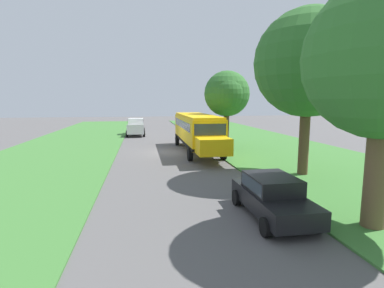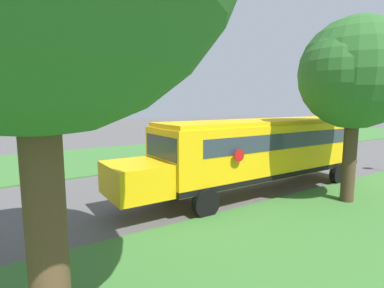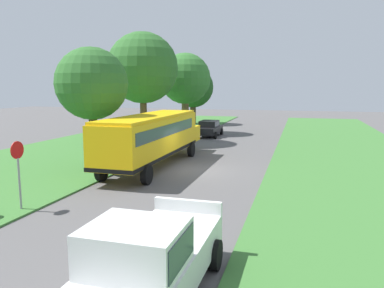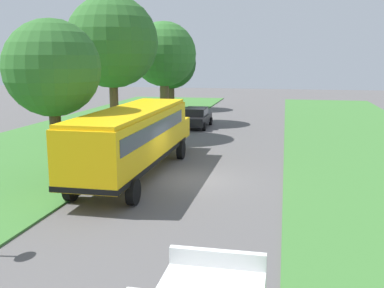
# 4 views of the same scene
# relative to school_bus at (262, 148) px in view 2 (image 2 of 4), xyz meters

# --- Properties ---
(ground_plane) EXTENTS (120.00, 120.00, 0.00)m
(ground_plane) POSITION_rel_school_bus_xyz_m (2.72, -0.16, -1.92)
(ground_plane) COLOR #565454
(grass_far_side) EXTENTS (10.00, 80.00, 0.07)m
(grass_far_side) POSITION_rel_school_bus_xyz_m (11.72, -0.16, -1.89)
(grass_far_side) COLOR #3D7533
(grass_far_side) RESTS_ON ground
(school_bus) EXTENTS (2.84, 12.42, 3.16)m
(school_bus) POSITION_rel_school_bus_xyz_m (0.00, 0.00, 0.00)
(school_bus) COLOR yellow
(school_bus) RESTS_ON ground
(pickup_truck) EXTENTS (2.28, 5.40, 2.10)m
(pickup_truck) POSITION_rel_school_bus_xyz_m (5.42, -13.65, -0.85)
(pickup_truck) COLOR silver
(pickup_truck) RESTS_ON ground
(oak_tree_beside_bus) EXTENTS (4.12, 4.30, 7.04)m
(oak_tree_beside_bus) POSITION_rel_school_bus_xyz_m (-3.02, -1.40, 3.02)
(oak_tree_beside_bus) COLOR #4C3826
(oak_tree_beside_bus) RESTS_ON ground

